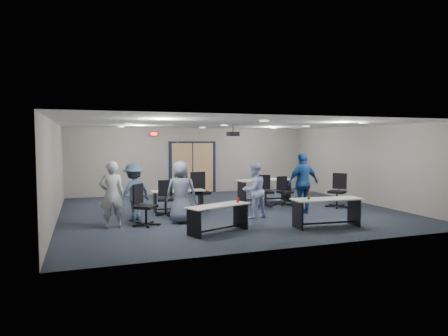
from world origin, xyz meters
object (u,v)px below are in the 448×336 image
object	(u,v)px
table_front_left	(219,214)
chair_back_b	(201,191)
person_plaid	(181,192)
person_lightblue	(254,190)
chair_loose_right	(337,190)
person_gray	(112,195)
chair_back_c	(266,191)
person_back	(134,192)
chair_back_d	(285,191)
person_navy	(303,183)
chair_back_a	(166,198)
table_back_right	(264,187)
table_back_left	(178,197)
chair_loose_left	(146,205)
table_front_right	(326,207)

from	to	relation	value
table_front_left	chair_back_b	bearing A→B (deg)	60.09
person_plaid	person_lightblue	size ratio (longest dim) A/B	1.05
chair_loose_right	person_gray	xyz separation A→B (m)	(-7.16, -0.74, 0.28)
table_front_left	person_plaid	xyz separation A→B (m)	(-0.59, 1.37, 0.37)
person_lightblue	person_gray	bearing A→B (deg)	-17.40
person_lightblue	chair_back_c	bearing A→B (deg)	-141.47
person_back	chair_back_d	bearing A→B (deg)	159.74
person_gray	person_lightblue	bearing A→B (deg)	178.10
chair_loose_right	person_plaid	bearing A→B (deg)	-118.57
chair_back_d	chair_loose_right	distance (m)	1.69
person_gray	person_navy	bearing A→B (deg)	-179.95
chair_back_d	person_back	bearing A→B (deg)	-176.31
chair_back_d	chair_loose_right	size ratio (longest dim) A/B	0.87
person_plaid	chair_back_a	bearing A→B (deg)	-68.55
table_back_right	person_back	xyz separation A→B (m)	(-4.75, -1.78, 0.24)
chair_back_d	chair_loose_right	bearing A→B (deg)	-40.02
table_back_left	chair_back_d	size ratio (longest dim) A/B	1.69
chair_back_d	chair_loose_left	bearing A→B (deg)	-167.23
table_front_left	chair_back_b	size ratio (longest dim) A/B	1.45
table_front_left	person_plaid	size ratio (longest dim) A/B	1.04
table_front_left	person_back	distance (m)	2.75
table_front_left	chair_back_a	xyz separation A→B (m)	(-0.76, 2.61, 0.05)
chair_loose_left	chair_loose_right	world-z (taller)	chair_loose_right
table_front_left	person_lightblue	world-z (taller)	person_lightblue
table_back_left	chair_back_d	xyz separation A→B (m)	(3.67, -0.07, 0.04)
person_lightblue	person_navy	bearing A→B (deg)	169.03
table_back_left	chair_back_d	bearing A→B (deg)	1.07
table_back_right	person_gray	size ratio (longest dim) A/B	1.20
person_navy	person_back	size ratio (longest dim) A/B	1.16
chair_loose_left	person_back	xyz separation A→B (m)	(-0.20, 0.80, 0.25)
table_back_left	chair_back_b	world-z (taller)	chair_back_b
table_back_right	chair_loose_right	distance (m)	2.53
chair_back_d	person_plaid	world-z (taller)	person_plaid
table_front_right	person_back	size ratio (longest dim) A/B	1.16
table_front_right	person_navy	bearing A→B (deg)	82.24
table_back_right	chair_back_b	bearing A→B (deg)	-166.31
chair_loose_left	person_lightblue	size ratio (longest dim) A/B	0.68
person_gray	person_plaid	distance (m)	1.77
chair_back_c	chair_loose_left	world-z (taller)	chair_loose_left
chair_back_d	person_plaid	bearing A→B (deg)	-163.80
chair_loose_left	chair_loose_right	bearing A→B (deg)	-45.57
chair_back_c	person_navy	world-z (taller)	person_navy
chair_back_b	chair_loose_left	world-z (taller)	chair_back_b
chair_back_c	chair_back_d	size ratio (longest dim) A/B	1.07
person_plaid	person_back	world-z (taller)	person_plaid
table_front_left	table_back_right	bearing A→B (deg)	30.58
table_front_left	chair_loose_left	xyz separation A→B (m)	(-1.52, 1.32, 0.08)
person_lightblue	person_back	bearing A→B (deg)	-30.70
chair_loose_left	table_back_left	bearing A→B (deg)	2.43
chair_back_b	chair_back_c	bearing A→B (deg)	-6.95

